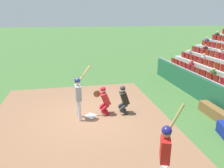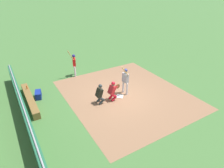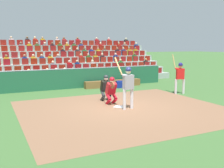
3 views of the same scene
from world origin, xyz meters
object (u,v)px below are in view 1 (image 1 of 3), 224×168
at_px(home_plate_marker, 91,116).
at_px(on_deck_batter, 165,151).
at_px(batter_at_plate, 78,93).
at_px(home_plate_umpire, 124,98).
at_px(catcher_crouching, 104,99).

relative_size(home_plate_marker, on_deck_batter, 0.20).
bearing_deg(batter_at_plate, home_plate_marker, -75.05).
relative_size(home_plate_marker, home_plate_umpire, 0.34).
xyz_separation_m(home_plate_marker, batter_at_plate, (-0.13, 0.50, 1.12)).
bearing_deg(on_deck_batter, home_plate_marker, 16.67).
distance_m(home_plate_marker, on_deck_batter, 4.79).
bearing_deg(home_plate_marker, batter_at_plate, 104.95).
bearing_deg(batter_at_plate, catcher_crouching, -77.63).
bearing_deg(home_plate_umpire, catcher_crouching, 83.72).
height_order(home_plate_marker, batter_at_plate, batter_at_plate).
xyz_separation_m(catcher_crouching, home_plate_umpire, (-0.09, -0.86, -0.01)).
bearing_deg(home_plate_marker, on_deck_batter, -163.33).
relative_size(catcher_crouching, home_plate_umpire, 0.99).
xyz_separation_m(home_plate_marker, catcher_crouching, (0.11, -0.60, 0.71)).
xyz_separation_m(batter_at_plate, home_plate_umpire, (0.15, -1.96, -0.42)).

